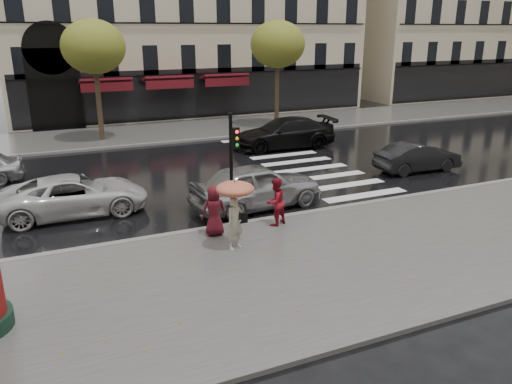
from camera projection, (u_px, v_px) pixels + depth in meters
name	position (u px, v px, depth m)	size (l,w,h in m)	color
ground	(268.00, 266.00, 13.45)	(160.00, 160.00, 0.00)	black
near_sidewalk	(277.00, 272.00, 13.00)	(90.00, 7.00, 0.12)	#474744
far_sidewalk	(135.00, 135.00, 29.97)	(90.00, 6.00, 0.12)	#474744
near_kerb	(229.00, 226.00, 16.04)	(90.00, 0.25, 0.14)	slate
far_kerb	(145.00, 144.00, 27.35)	(90.00, 0.25, 0.14)	slate
zebra_crossing	(297.00, 161.00, 24.10)	(3.60, 11.75, 0.01)	silver
tree_far_left	(93.00, 47.00, 26.74)	(3.40, 3.40, 6.64)	#38281C
tree_far_right	(278.00, 45.00, 30.95)	(3.40, 3.40, 6.64)	#38281C
woman_umbrella	(235.00, 204.00, 13.87)	(1.06, 1.06, 2.05)	#BEB59D
woman_red	(275.00, 202.00, 15.78)	(0.75, 0.59, 1.55)	maroon
man_burgundy	(214.00, 211.00, 15.00)	(0.75, 0.49, 1.54)	#4B0F18
traffic_light	(233.00, 160.00, 15.13)	(0.27, 0.36, 3.61)	black
car_silver	(256.00, 186.00, 17.65)	(1.92, 4.76, 1.62)	#A0A0A4
car_darkgrey	(418.00, 157.00, 22.31)	(1.36, 3.91, 1.29)	black
car_white	(75.00, 195.00, 17.09)	(2.26, 4.89, 1.36)	silver
car_black	(284.00, 133.00, 26.67)	(2.24, 5.50, 1.60)	black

